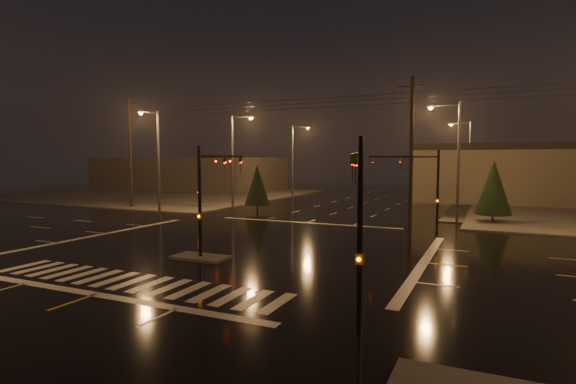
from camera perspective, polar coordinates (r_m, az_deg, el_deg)
name	(u,v)px	position (r m, az deg, el deg)	size (l,w,h in m)	color
ground	(239,246)	(27.99, -6.24, -6.79)	(140.00, 140.00, 0.00)	black
sidewalk_nw	(169,194)	(69.60, -14.87, -0.30)	(36.00, 36.00, 0.12)	#47443F
median_island	(201,257)	(24.69, -11.04, -8.14)	(3.00, 1.60, 0.15)	#47443F
crosswalk	(132,282)	(20.97, -19.15, -10.71)	(15.00, 2.60, 0.01)	beige
stop_bar_near	(95,294)	(19.63, -23.27, -11.85)	(16.00, 0.50, 0.01)	beige
stop_bar_far	(306,223)	(37.73, 2.35, -3.92)	(16.00, 0.50, 0.01)	beige
commercial_block	(190,173)	(81.97, -12.29, 2.31)	(30.00, 18.00, 5.60)	#403938
signal_mast_median	(210,188)	(24.94, -9.92, 0.53)	(0.25, 4.59, 6.00)	black
signal_mast_ne	(423,180)	(34.07, 16.77, 1.44)	(4.84, 1.86, 6.00)	black
signal_mast_nw	(205,176)	(41.19, -10.44, 1.98)	(4.84, 1.86, 6.00)	black
signal_mast_se	(358,210)	(14.46, 8.89, -2.22)	(1.55, 3.87, 6.00)	black
streetlight_1	(235,155)	(48.67, -6.78, 4.72)	(2.77, 0.32, 10.00)	#38383A
streetlight_2	(295,156)	(62.90, 0.84, 4.61)	(2.77, 0.32, 10.00)	#38383A
streetlight_3	(455,153)	(39.70, 20.40, 4.62)	(2.77, 0.32, 10.00)	#38383A
streetlight_4	(467,155)	(59.67, 21.80, 4.34)	(2.77, 0.32, 10.00)	#38383A
streetlight_5	(156,154)	(45.99, -16.39, 4.61)	(0.32, 2.77, 10.00)	#38383A
utility_pole_0	(130,152)	(52.12, -19.37, 4.83)	(2.20, 0.32, 12.00)	black
utility_pole_1	(411,149)	(38.09, 15.39, 5.25)	(2.20, 0.32, 12.00)	black
conifer_0	(494,187)	(41.13, 24.65, 0.55)	(2.93, 2.93, 5.28)	black
conifer_3	(257,185)	(45.57, -3.94, 0.90)	(2.59, 2.59, 4.75)	black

